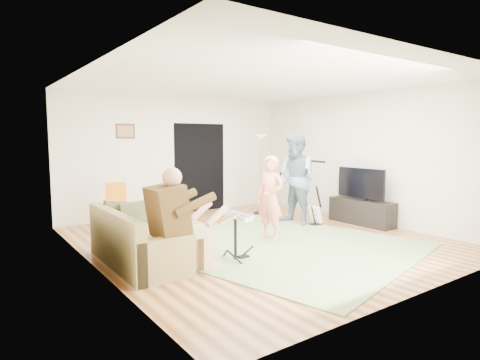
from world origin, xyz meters
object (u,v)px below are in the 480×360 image
at_px(guitar_spare, 315,214).
at_px(television, 361,183).
at_px(drum_kit, 235,239).
at_px(tv_cabinet, 361,212).
at_px(singer, 270,198).
at_px(guitarist, 296,179).
at_px(dining_chair, 117,215).
at_px(torchiere_lamp, 261,159).
at_px(sofa, 133,247).

distance_m(guitar_spare, television, 1.12).
bearing_deg(drum_kit, tv_cabinet, 8.45).
bearing_deg(tv_cabinet, singer, 178.38).
bearing_deg(guitarist, guitar_spare, 37.60).
bearing_deg(dining_chair, torchiere_lamp, 12.33).
distance_m(drum_kit, dining_chair, 2.80).
bearing_deg(singer, dining_chair, -147.49).
relative_size(sofa, drum_kit, 2.71).
height_order(drum_kit, television, television).
bearing_deg(guitarist, drum_kit, -65.49).
xyz_separation_m(torchiere_lamp, television, (0.90, -2.12, -0.42)).
bearing_deg(torchiere_lamp, tv_cabinet, -65.88).
bearing_deg(tv_cabinet, television, 180.00).
distance_m(singer, guitarist, 1.44).
xyz_separation_m(torchiere_lamp, tv_cabinet, (0.95, -2.12, -1.02)).
bearing_deg(guitar_spare, drum_kit, -159.63).
distance_m(singer, guitar_spare, 1.64).
height_order(guitarist, torchiere_lamp, guitarist).
xyz_separation_m(singer, tv_cabinet, (2.37, -0.07, -0.48)).
bearing_deg(singer, tv_cabinet, 77.64).
xyz_separation_m(guitarist, guitar_spare, (0.26, -0.30, -0.70)).
distance_m(guitarist, torchiere_lamp, 1.42).
bearing_deg(torchiere_lamp, drum_kit, -133.96).
distance_m(torchiere_lamp, television, 2.34).
bearing_deg(guitarist, dining_chair, -117.23).
distance_m(tv_cabinet, television, 0.60).
bearing_deg(sofa, tv_cabinet, -1.56).
bearing_deg(dining_chair, guitar_spare, -13.13).
relative_size(drum_kit, guitar_spare, 0.89).
height_order(drum_kit, torchiere_lamp, torchiere_lamp).
distance_m(sofa, torchiere_lamp, 4.44).
bearing_deg(tv_cabinet, drum_kit, -171.55).
distance_m(sofa, guitarist, 3.78).
relative_size(dining_chair, tv_cabinet, 0.66).
xyz_separation_m(sofa, guitar_spare, (3.93, 0.33, -0.03)).
relative_size(sofa, tv_cabinet, 1.37).
xyz_separation_m(drum_kit, tv_cabinet, (3.50, 0.52, -0.06)).
xyz_separation_m(sofa, singer, (2.42, -0.06, 0.47)).
relative_size(dining_chair, television, 0.84).
xyz_separation_m(dining_chair, tv_cabinet, (4.34, -2.16, -0.08)).
height_order(guitarist, dining_chair, guitarist).
height_order(guitar_spare, television, television).
height_order(torchiere_lamp, dining_chair, torchiere_lamp).
distance_m(guitar_spare, tv_cabinet, 0.98).
bearing_deg(guitarist, singer, -64.77).
xyz_separation_m(guitarist, television, (1.07, -0.76, -0.08)).
height_order(singer, television, singer).
bearing_deg(dining_chair, singer, -33.86).
bearing_deg(drum_kit, sofa, 153.17).
bearing_deg(guitarist, tv_cabinet, 52.24).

